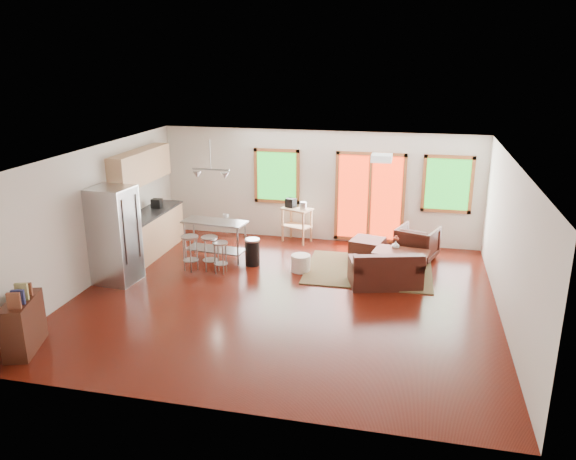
% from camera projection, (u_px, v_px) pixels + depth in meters
% --- Properties ---
extents(floor, '(7.50, 7.00, 0.02)m').
position_uv_depth(floor, '(284.00, 298.00, 10.26)').
color(floor, '#340A05').
rests_on(floor, ground).
extents(ceiling, '(7.50, 7.00, 0.02)m').
position_uv_depth(ceiling, '(284.00, 156.00, 9.48)').
color(ceiling, silver).
rests_on(ceiling, ground).
extents(back_wall, '(7.50, 0.02, 2.60)m').
position_uv_depth(back_wall, '(319.00, 186.00, 13.13)').
color(back_wall, beige).
rests_on(back_wall, ground).
extents(left_wall, '(0.02, 7.00, 2.60)m').
position_uv_depth(left_wall, '(92.00, 216.00, 10.67)').
color(left_wall, beige).
rests_on(left_wall, ground).
extents(right_wall, '(0.02, 7.00, 2.60)m').
position_uv_depth(right_wall, '(510.00, 245.00, 9.06)').
color(right_wall, beige).
rests_on(right_wall, ground).
extents(front_wall, '(7.50, 0.02, 2.60)m').
position_uv_depth(front_wall, '(216.00, 316.00, 6.60)').
color(front_wall, beige).
rests_on(front_wall, ground).
extents(window_left, '(1.10, 0.05, 1.30)m').
position_uv_depth(window_left, '(277.00, 176.00, 13.24)').
color(window_left, '#115614').
rests_on(window_left, back_wall).
extents(french_doors, '(1.60, 0.05, 2.10)m').
position_uv_depth(french_doors, '(370.00, 198.00, 12.89)').
color(french_doors, '#B22009').
rests_on(french_doors, back_wall).
extents(window_right, '(1.10, 0.05, 1.30)m').
position_uv_depth(window_right, '(448.00, 184.00, 12.41)').
color(window_right, '#115614').
rests_on(window_right, back_wall).
extents(rug, '(2.58, 2.01, 0.03)m').
position_uv_depth(rug, '(368.00, 271.00, 11.49)').
color(rug, '#3B5434').
rests_on(rug, floor).
extents(loveseat, '(1.48, 1.08, 0.71)m').
position_uv_depth(loveseat, '(385.00, 272.00, 10.69)').
color(loveseat, black).
rests_on(loveseat, floor).
extents(coffee_table, '(1.17, 0.81, 0.43)m').
position_uv_depth(coffee_table, '(401.00, 254.00, 11.38)').
color(coffee_table, '#34150C').
rests_on(coffee_table, floor).
extents(armchair, '(0.99, 0.96, 0.81)m').
position_uv_depth(armchair, '(417.00, 242.00, 12.04)').
color(armchair, black).
rests_on(armchair, floor).
extents(ottoman, '(0.79, 0.79, 0.44)m').
position_uv_depth(ottoman, '(367.00, 249.00, 12.17)').
color(ottoman, black).
rests_on(ottoman, floor).
extents(pouf, '(0.40, 0.40, 0.34)m').
position_uv_depth(pouf, '(301.00, 263.00, 11.46)').
color(pouf, silver).
rests_on(pouf, floor).
extents(vase, '(0.18, 0.18, 0.28)m').
position_uv_depth(vase, '(396.00, 244.00, 11.57)').
color(vase, silver).
rests_on(vase, coffee_table).
extents(book, '(0.23, 0.05, 0.30)m').
position_uv_depth(book, '(400.00, 247.00, 11.24)').
color(book, brown).
rests_on(book, coffee_table).
extents(cabinets, '(0.64, 2.24, 2.30)m').
position_uv_depth(cabinets, '(148.00, 213.00, 12.31)').
color(cabinets, tan).
rests_on(cabinets, floor).
extents(refrigerator, '(0.82, 0.79, 1.88)m').
position_uv_depth(refrigerator, '(115.00, 235.00, 10.73)').
color(refrigerator, '#B7BABC').
rests_on(refrigerator, floor).
extents(island, '(1.41, 0.68, 0.86)m').
position_uv_depth(island, '(215.00, 233.00, 12.00)').
color(island, '#B7BABC').
rests_on(island, floor).
extents(cup, '(0.15, 0.13, 0.12)m').
position_uv_depth(cup, '(226.00, 216.00, 11.79)').
color(cup, silver).
rests_on(cup, island).
extents(bar_stool_a, '(0.46, 0.46, 0.74)m').
position_uv_depth(bar_stool_a, '(190.00, 245.00, 11.38)').
color(bar_stool_a, '#B7BABC').
rests_on(bar_stool_a, floor).
extents(bar_stool_b, '(0.44, 0.44, 0.72)m').
position_uv_depth(bar_stool_b, '(210.00, 245.00, 11.41)').
color(bar_stool_b, '#B7BABC').
rests_on(bar_stool_b, floor).
extents(bar_stool_c, '(0.32, 0.32, 0.66)m').
position_uv_depth(bar_stool_c, '(220.00, 250.00, 11.27)').
color(bar_stool_c, '#B7BABC').
rests_on(bar_stool_c, floor).
extents(trash_can, '(0.40, 0.40, 0.57)m').
position_uv_depth(trash_can, '(253.00, 252.00, 11.76)').
color(trash_can, black).
rests_on(trash_can, floor).
extents(kitchen_cart, '(0.79, 0.65, 1.03)m').
position_uv_depth(kitchen_cart, '(296.00, 213.00, 13.13)').
color(kitchen_cart, tan).
rests_on(kitchen_cart, floor).
extents(bookshelf, '(0.61, 0.97, 1.07)m').
position_uv_depth(bookshelf, '(23.00, 324.00, 8.32)').
color(bookshelf, '#34150C').
rests_on(bookshelf, floor).
extents(ceiling_flush, '(0.35, 0.35, 0.12)m').
position_uv_depth(ceiling_flush, '(382.00, 158.00, 9.72)').
color(ceiling_flush, white).
rests_on(ceiling_flush, ceiling).
extents(pendant_light, '(0.80, 0.18, 0.79)m').
position_uv_depth(pendant_light, '(211.00, 174.00, 11.49)').
color(pendant_light, gray).
rests_on(pendant_light, ceiling).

